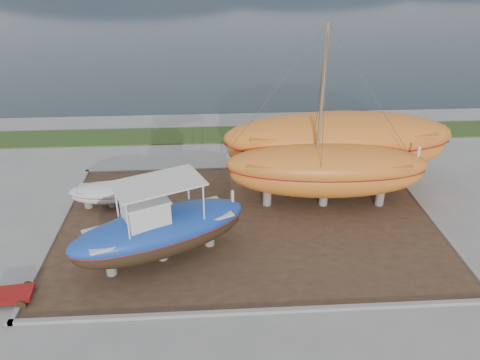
{
  "coord_description": "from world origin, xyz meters",
  "views": [
    {
      "loc": [
        -1.59,
        -15.16,
        12.5
      ],
      "look_at": [
        -0.4,
        4.0,
        2.43
      ],
      "focal_mm": 35.0,
      "sensor_mm": 36.0,
      "label": 1
    }
  ],
  "objects_px": {
    "orange_sailboat": "(331,122)",
    "orange_bare_hull": "(337,151)",
    "red_trailer": "(10,297)",
    "blue_caique": "(160,222)",
    "white_dinghy": "(111,195)"
  },
  "relations": [
    {
      "from": "orange_sailboat",
      "to": "orange_bare_hull",
      "type": "bearing_deg",
      "value": 66.77
    },
    {
      "from": "orange_bare_hull",
      "to": "red_trailer",
      "type": "distance_m",
      "value": 17.07
    },
    {
      "from": "blue_caique",
      "to": "white_dinghy",
      "type": "bearing_deg",
      "value": 98.3
    },
    {
      "from": "white_dinghy",
      "to": "blue_caique",
      "type": "bearing_deg",
      "value": -59.07
    },
    {
      "from": "white_dinghy",
      "to": "orange_bare_hull",
      "type": "relative_size",
      "value": 0.34
    },
    {
      "from": "orange_bare_hull",
      "to": "red_trailer",
      "type": "height_order",
      "value": "orange_bare_hull"
    },
    {
      "from": "blue_caique",
      "to": "red_trailer",
      "type": "distance_m",
      "value": 6.31
    },
    {
      "from": "orange_bare_hull",
      "to": "red_trailer",
      "type": "relative_size",
      "value": 5.0
    },
    {
      "from": "orange_bare_hull",
      "to": "orange_sailboat",
      "type": "bearing_deg",
      "value": -117.17
    },
    {
      "from": "blue_caique",
      "to": "white_dinghy",
      "type": "distance_m",
      "value": 5.67
    },
    {
      "from": "orange_sailboat",
      "to": "red_trailer",
      "type": "xyz_separation_m",
      "value": [
        -13.57,
        -6.34,
        -4.44
      ]
    },
    {
      "from": "orange_bare_hull",
      "to": "red_trailer",
      "type": "bearing_deg",
      "value": -150.21
    },
    {
      "from": "white_dinghy",
      "to": "orange_bare_hull",
      "type": "bearing_deg",
      "value": 5.99
    },
    {
      "from": "white_dinghy",
      "to": "orange_sailboat",
      "type": "distance_m",
      "value": 11.62
    },
    {
      "from": "white_dinghy",
      "to": "orange_bare_hull",
      "type": "xyz_separation_m",
      "value": [
        12.02,
        1.62,
        1.41
      ]
    }
  ]
}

